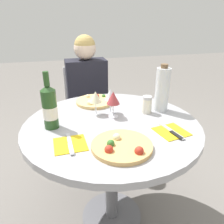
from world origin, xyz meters
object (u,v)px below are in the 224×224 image
Objects in this scene: pizza_large at (122,146)px; tall_carafe at (162,90)px; dining_table at (112,140)px; chair_behind_diner at (87,114)px; seated_diner at (89,110)px; wine_bottle at (50,107)px.

pizza_large is 0.52m from tall_carafe.
dining_table is 1.15× the size of chair_behind_diner.
seated_diner reaches higher than pizza_large.
tall_carafe reaches higher than pizza_large.
tall_carafe is (0.67, 0.06, 0.02)m from wine_bottle.
seated_diner is 4.09× the size of pizza_large.
seated_diner is at bearing 90.00° from chair_behind_diner.
tall_carafe is at bearing 14.36° from dining_table.
chair_behind_diner is 2.82× the size of wine_bottle.
tall_carafe is at bearing 5.07° from wine_bottle.
pizza_large is 0.96× the size of tall_carafe.
chair_behind_diner is 2.92× the size of tall_carafe.
wine_bottle is at bearing -174.93° from tall_carafe.
dining_table is 0.29m from pizza_large.
pizza_large is 0.43m from wine_bottle.
pizza_large is at bearing -43.96° from wine_bottle.
tall_carafe reaches higher than chair_behind_diner.
seated_diner reaches higher than tall_carafe.
dining_table is 3.36× the size of tall_carafe.
wine_bottle is at bearing 69.49° from chair_behind_diner.
dining_table is 0.87m from chair_behind_diner.
chair_behind_diner is at bearing -90.00° from seated_diner.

